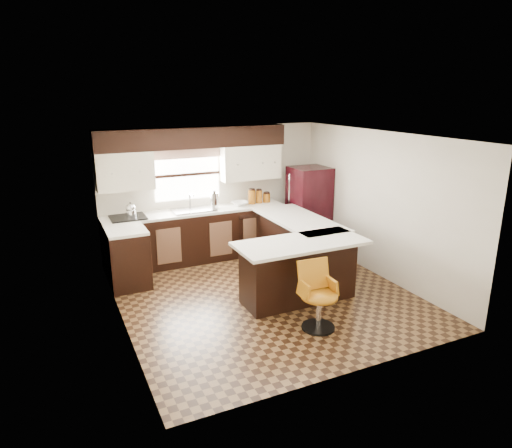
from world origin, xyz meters
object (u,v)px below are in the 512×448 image
peninsula_long (296,247)px  refrigerator (309,209)px  peninsula_return (298,272)px  bar_chair (319,297)px

peninsula_long → refrigerator: 1.33m
peninsula_return → bar_chair: 0.88m
peninsula_return → refrigerator: bearing=55.1°
peninsula_long → refrigerator: refrigerator is taller
peninsula_long → peninsula_return: bearing=-118.3°
refrigerator → bar_chair: refrigerator is taller
refrigerator → bar_chair: size_ratio=1.80×
refrigerator → bar_chair: bearing=-118.8°
peninsula_return → refrigerator: size_ratio=1.02×
peninsula_long → refrigerator: (0.83, 0.98, 0.36)m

